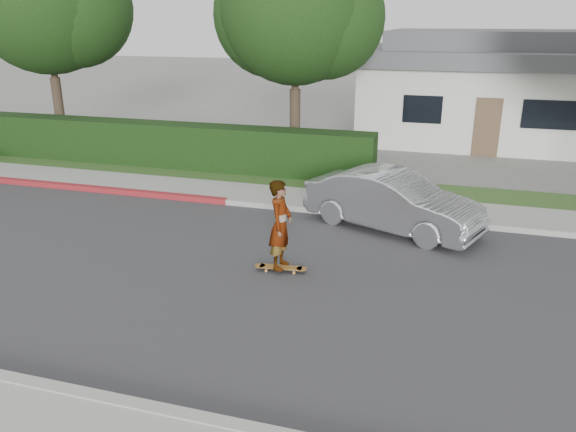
% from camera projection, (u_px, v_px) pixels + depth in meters
% --- Properties ---
extents(ground, '(120.00, 120.00, 0.00)m').
position_uv_depth(ground, '(107.00, 259.00, 11.68)').
color(ground, slate).
rests_on(ground, ground).
extents(road, '(60.00, 8.00, 0.01)m').
position_uv_depth(road, '(107.00, 259.00, 11.68)').
color(road, '#2D2D30').
rests_on(road, ground).
extents(curb_far, '(60.00, 0.20, 0.15)m').
position_uv_depth(curb_far, '(193.00, 198.00, 15.36)').
color(curb_far, '#9E9E99').
rests_on(curb_far, ground).
extents(curb_red_section, '(12.00, 0.21, 0.15)m').
position_uv_depth(curb_red_section, '(40.00, 184.00, 16.71)').
color(curb_red_section, maroon).
rests_on(curb_red_section, ground).
extents(sidewalk_far, '(60.00, 1.60, 0.12)m').
position_uv_depth(sidewalk_far, '(207.00, 190.00, 16.18)').
color(sidewalk_far, gray).
rests_on(sidewalk_far, ground).
extents(planting_strip, '(60.00, 1.60, 0.10)m').
position_uv_depth(planting_strip, '(228.00, 176.00, 17.63)').
color(planting_strip, '#2D4C1E').
rests_on(planting_strip, ground).
extents(hedge, '(15.00, 1.00, 1.50)m').
position_uv_depth(hedge, '(151.00, 145.00, 18.75)').
color(hedge, black).
rests_on(hedge, ground).
extents(tree_left, '(5.99, 5.21, 8.00)m').
position_uv_depth(tree_left, '(48.00, 3.00, 19.81)').
color(tree_left, '#33261C').
rests_on(tree_left, ground).
extents(tree_center, '(5.66, 4.84, 7.44)m').
position_uv_depth(tree_center, '(297.00, 13.00, 17.96)').
color(tree_center, '#33261C').
rests_on(tree_center, ground).
extents(house, '(10.60, 8.60, 4.30)m').
position_uv_depth(house, '(492.00, 86.00, 23.29)').
color(house, beige).
rests_on(house, ground).
extents(skateboard, '(1.06, 0.32, 0.10)m').
position_uv_depth(skateboard, '(281.00, 267.00, 11.06)').
color(skateboard, '#CF7F39').
rests_on(skateboard, ground).
extents(skateboarder, '(0.43, 0.65, 1.77)m').
position_uv_depth(skateboarder, '(281.00, 225.00, 10.76)').
color(skateboarder, white).
rests_on(skateboarder, skateboard).
extents(car_silver, '(4.41, 2.88, 1.37)m').
position_uv_depth(car_silver, '(393.00, 201.00, 13.13)').
color(car_silver, '#B5B7BD').
rests_on(car_silver, ground).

